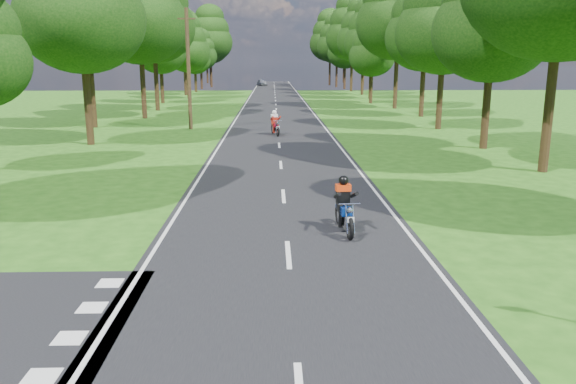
{
  "coord_description": "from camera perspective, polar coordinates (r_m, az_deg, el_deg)",
  "views": [
    {
      "loc": [
        -0.36,
        -10.83,
        4.57
      ],
      "look_at": [
        0.05,
        4.0,
        1.1
      ],
      "focal_mm": 35.0,
      "sensor_mm": 36.0,
      "label": 1
    }
  ],
  "objects": [
    {
      "name": "ground",
      "position": [
        11.76,
        0.31,
        -9.71
      ],
      "size": [
        160.0,
        160.0,
        0.0
      ],
      "primitive_type": "plane",
      "color": "#225112",
      "rests_on": "ground"
    },
    {
      "name": "main_road",
      "position": [
        61.0,
        -1.24,
        8.87
      ],
      "size": [
        7.0,
        140.0,
        0.02
      ],
      "primitive_type": "cube",
      "color": "black",
      "rests_on": "ground"
    },
    {
      "name": "rider_far_red",
      "position": [
        35.52,
        -1.31,
        7.06
      ],
      "size": [
        0.99,
        1.94,
        1.55
      ],
      "primitive_type": null,
      "rotation": [
        0.0,
        0.0,
        0.21
      ],
      "color": "#B00D25",
      "rests_on": "main_road"
    },
    {
      "name": "treeline",
      "position": [
        71.01,
        -0.13,
        16.14
      ],
      "size": [
        40.0,
        115.35,
        14.78
      ],
      "color": "black",
      "rests_on": "ground"
    },
    {
      "name": "road_markings",
      "position": [
        59.13,
        -1.37,
        8.75
      ],
      "size": [
        7.4,
        140.0,
        0.01
      ],
      "color": "silver",
      "rests_on": "main_road"
    },
    {
      "name": "rider_near_blue",
      "position": [
        15.29,
        5.76,
        -1.25
      ],
      "size": [
        0.75,
        1.87,
        1.52
      ],
      "primitive_type": null,
      "rotation": [
        0.0,
        0.0,
        0.08
      ],
      "color": "navy",
      "rests_on": "main_road"
    },
    {
      "name": "distant_car",
      "position": [
        108.68,
        -2.65,
        11.08
      ],
      "size": [
        2.26,
        3.89,
        1.24
      ],
      "primitive_type": "imported",
      "rotation": [
        0.0,
        0.0,
        0.23
      ],
      "color": "silver",
      "rests_on": "main_road"
    },
    {
      "name": "telegraph_pole",
      "position": [
        39.24,
        -10.07,
        12.24
      ],
      "size": [
        1.2,
        0.26,
        8.0
      ],
      "color": "#382616",
      "rests_on": "ground"
    }
  ]
}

